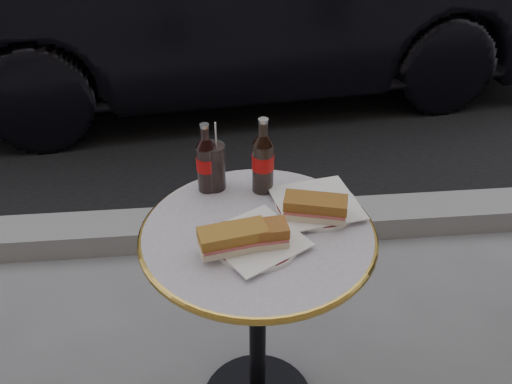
{
  "coord_description": "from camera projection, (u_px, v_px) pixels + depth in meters",
  "views": [
    {
      "loc": [
        -0.12,
        -1.16,
        1.65
      ],
      "look_at": [
        0.0,
        0.05,
        0.82
      ],
      "focal_mm": 40.0,
      "sensor_mm": 36.0,
      "label": 1
    }
  ],
  "objects": [
    {
      "name": "plate_left",
      "position": [
        256.0,
        242.0,
        1.43
      ],
      "size": [
        0.28,
        0.28,
        0.01
      ],
      "primitive_type": "cylinder",
      "rotation": [
        0.0,
        0.0,
        0.36
      ],
      "color": "white",
      "rests_on": "bistro_table"
    },
    {
      "name": "cola_bottle_right",
      "position": [
        263.0,
        156.0,
        1.57
      ],
      "size": [
        0.08,
        0.08,
        0.23
      ],
      "primitive_type": null,
      "rotation": [
        0.0,
        0.0,
        -0.27
      ],
      "color": "black",
      "rests_on": "bistro_table"
    },
    {
      "name": "plate_right",
      "position": [
        316.0,
        205.0,
        1.56
      ],
      "size": [
        0.23,
        0.23,
        0.01
      ],
      "primitive_type": "cylinder",
      "rotation": [
        0.0,
        0.0,
        0.01
      ],
      "color": "white",
      "rests_on": "bistro_table"
    },
    {
      "name": "sandwich_left_b",
      "position": [
        255.0,
        236.0,
        1.4
      ],
      "size": [
        0.16,
        0.09,
        0.06
      ],
      "primitive_type": "cube",
      "rotation": [
        0.0,
        0.0,
        0.08
      ],
      "color": "#975726",
      "rests_on": "plate_left"
    },
    {
      "name": "cola_glass",
      "position": [
        214.0,
        167.0,
        1.61
      ],
      "size": [
        0.09,
        0.09,
        0.14
      ],
      "primitive_type": "cylinder",
      "rotation": [
        0.0,
        0.0,
        0.28
      ],
      "color": "black",
      "rests_on": "bistro_table"
    },
    {
      "name": "curb",
      "position": [
        238.0,
        226.0,
        2.6
      ],
      "size": [
        40.0,
        0.2,
        0.12
      ],
      "primitive_type": "cube",
      "color": "gray",
      "rests_on": "ground"
    },
    {
      "name": "sandwich_left_a",
      "position": [
        233.0,
        240.0,
        1.38
      ],
      "size": [
        0.18,
        0.11,
        0.06
      ],
      "primitive_type": "cube",
      "rotation": [
        0.0,
        0.0,
        0.19
      ],
      "color": "#A46E29",
      "rests_on": "plate_left"
    },
    {
      "name": "bistro_table",
      "position": [
        258.0,
        328.0,
        1.69
      ],
      "size": [
        0.62,
        0.62,
        0.73
      ],
      "primitive_type": null,
      "color": "#BAB2C4",
      "rests_on": "ground"
    },
    {
      "name": "cola_bottle_left",
      "position": [
        206.0,
        158.0,
        1.58
      ],
      "size": [
        0.07,
        0.07,
        0.21
      ],
      "primitive_type": null,
      "rotation": [
        0.0,
        0.0,
        0.24
      ],
      "color": "black",
      "rests_on": "bistro_table"
    },
    {
      "name": "sandwich_right",
      "position": [
        315.0,
        208.0,
        1.49
      ],
      "size": [
        0.18,
        0.12,
        0.06
      ],
      "primitive_type": "cube",
      "rotation": [
        0.0,
        0.0,
        -0.26
      ],
      "color": "#8F5B24",
      "rests_on": "plate_right"
    }
  ]
}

